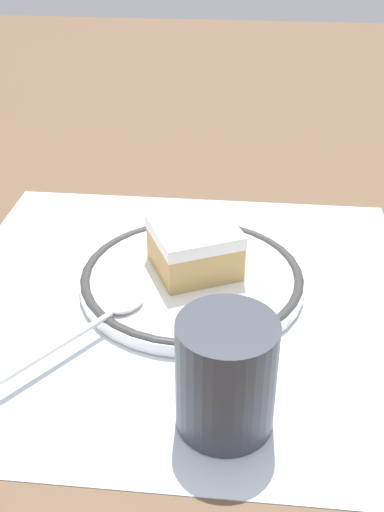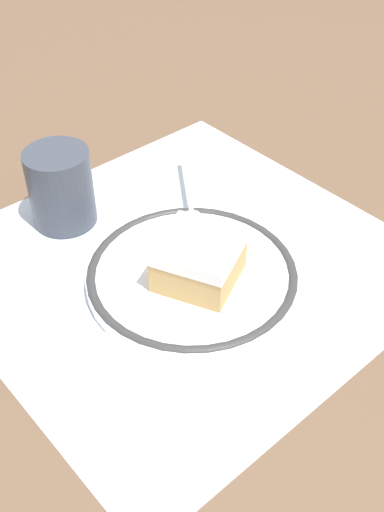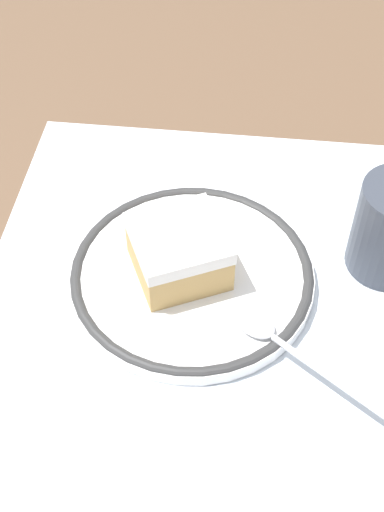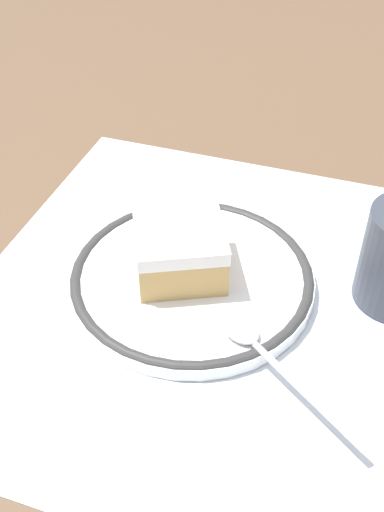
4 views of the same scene
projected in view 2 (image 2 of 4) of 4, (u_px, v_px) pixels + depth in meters
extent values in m
plane|color=brown|center=(182.00, 263.00, 0.62)|extent=(2.40, 2.40, 0.00)
cube|color=silver|center=(182.00, 263.00, 0.62)|extent=(0.42, 0.41, 0.00)
cylinder|color=white|center=(192.00, 276.00, 0.60)|extent=(0.21, 0.21, 0.01)
torus|color=#333333|center=(192.00, 273.00, 0.60)|extent=(0.21, 0.21, 0.01)
cube|color=tan|center=(199.00, 265.00, 0.58)|extent=(0.09, 0.09, 0.03)
cube|color=white|center=(199.00, 247.00, 0.56)|extent=(0.10, 0.10, 0.01)
ellipsoid|color=silver|center=(193.00, 220.00, 0.65)|extent=(0.04, 0.04, 0.01)
cylinder|color=silver|center=(187.00, 182.00, 0.70)|extent=(0.07, 0.09, 0.01)
cylinder|color=#383D47|center=(61.00, 188.00, 0.65)|extent=(0.07, 0.07, 0.08)
cylinder|color=brown|center=(63.00, 201.00, 0.66)|extent=(0.06, 0.06, 0.05)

